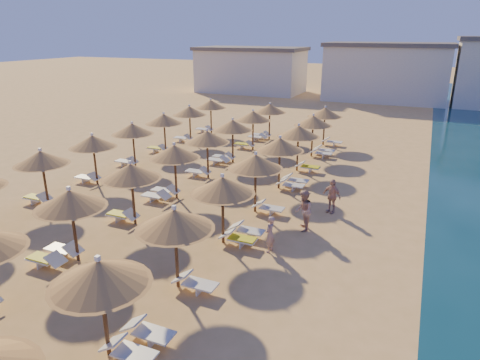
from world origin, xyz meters
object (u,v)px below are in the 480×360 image
at_px(parasol_row_east, 240,174).
at_px(beachgoer_b, 303,211).
at_px(beachgoer_c, 332,196).
at_px(parasol_row_west, 154,162).
at_px(beachgoer_a, 270,234).

height_order(parasol_row_east, beachgoer_b, parasol_row_east).
xyz_separation_m(beachgoer_b, beachgoer_c, (0.73, 2.54, -0.07)).
bearing_deg(beachgoer_b, parasol_row_west, -102.65).
bearing_deg(beachgoer_c, beachgoer_a, -80.51).
height_order(beachgoer_b, beachgoer_c, beachgoer_b).
height_order(parasol_row_west, beachgoer_c, parasol_row_west).
bearing_deg(beachgoer_a, parasol_row_east, -126.69).
bearing_deg(beachgoer_a, beachgoer_b, 168.16).
bearing_deg(beachgoer_c, parasol_row_west, -132.87).
distance_m(parasol_row_east, beachgoer_b, 3.30).
height_order(parasol_row_west, beachgoer_b, parasol_row_west).
bearing_deg(parasol_row_east, parasol_row_west, 180.00).
bearing_deg(beachgoer_b, beachgoer_c, 145.87).
bearing_deg(parasol_row_west, parasol_row_east, 0.00).
xyz_separation_m(beachgoer_b, beachgoer_a, (-0.70, -2.49, -0.18)).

